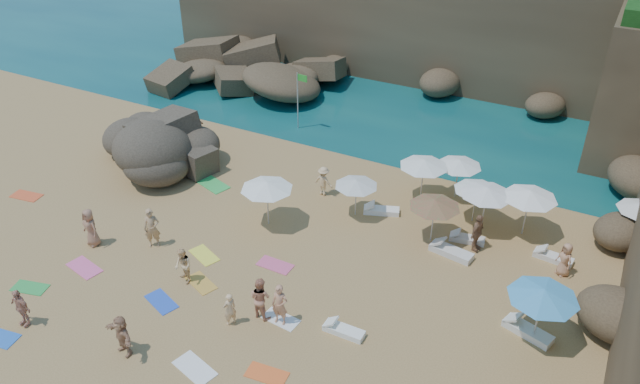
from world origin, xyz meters
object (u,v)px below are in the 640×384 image
at_px(rock_outcrop, 160,152).
at_px(person_stand_3, 477,233).
at_px(parasol_0, 459,163).
at_px(flag_pole, 299,93).
at_px(person_stand_2, 324,181).
at_px(parasol_2, 530,194).
at_px(person_stand_4, 565,259).
at_px(person_stand_5, 189,123).
at_px(person_stand_1, 260,298).
at_px(person_stand_0, 152,228).
at_px(parasol_1, 424,163).
at_px(person_stand_6, 230,309).
at_px(lounger_0, 381,211).

bearing_deg(rock_outcrop, person_stand_3, -2.26).
bearing_deg(person_stand_3, parasol_0, 39.21).
height_order(flag_pole, person_stand_3, flag_pole).
height_order(parasol_0, person_stand_2, parasol_0).
height_order(flag_pole, parasol_2, flag_pole).
bearing_deg(parasol_2, person_stand_4, -45.98).
xyz_separation_m(person_stand_3, person_stand_4, (3.75, 0.01, -0.13)).
relative_size(person_stand_3, person_stand_5, 1.02).
height_order(parasol_2, person_stand_1, parasol_2).
bearing_deg(person_stand_0, parasol_0, 8.71).
relative_size(parasol_2, person_stand_4, 1.59).
xyz_separation_m(parasol_1, person_stand_6, (-3.49, -11.77, -1.37)).
distance_m(rock_outcrop, lounger_0, 13.71).
xyz_separation_m(flag_pole, person_stand_0, (-0.06, -13.46, -1.33)).
distance_m(flag_pole, parasol_1, 10.23).
xyz_separation_m(parasol_2, person_stand_4, (2.12, -2.20, -1.38)).
bearing_deg(flag_pole, person_stand_2, -51.95).
distance_m(parasol_0, lounger_0, 4.53).
bearing_deg(person_stand_3, person_stand_6, 152.33).
xyz_separation_m(rock_outcrop, lounger_0, (13.71, 0.04, 0.13)).
relative_size(person_stand_2, person_stand_3, 0.86).
distance_m(rock_outcrop, person_stand_1, 15.12).
bearing_deg(person_stand_2, person_stand_4, -178.37).
relative_size(parasol_1, person_stand_6, 1.65).
distance_m(parasol_2, person_stand_4, 3.35).
bearing_deg(person_stand_1, lounger_0, -92.00).
height_order(rock_outcrop, person_stand_2, rock_outcrop).
height_order(person_stand_0, person_stand_4, person_stand_0).
xyz_separation_m(person_stand_1, person_stand_2, (-1.87, 8.99, -0.12)).
distance_m(parasol_1, person_stand_1, 11.25).
relative_size(lounger_0, person_stand_2, 1.09).
distance_m(person_stand_1, person_stand_4, 12.84).
bearing_deg(person_stand_4, parasol_1, -160.15).
height_order(flag_pole, parasol_1, flag_pole).
bearing_deg(parasol_0, lounger_0, -131.20).
relative_size(flag_pole, person_stand_4, 2.30).
bearing_deg(parasol_1, person_stand_2, -157.74).
bearing_deg(person_stand_6, rock_outcrop, -104.22).
bearing_deg(person_stand_6, person_stand_2, -148.00).
height_order(parasol_2, person_stand_2, parasol_2).
bearing_deg(rock_outcrop, person_stand_0, -51.84).
distance_m(person_stand_2, person_stand_4, 11.93).
height_order(person_stand_2, person_stand_5, person_stand_5).
distance_m(parasol_2, person_stand_2, 9.94).
xyz_separation_m(parasol_1, person_stand_0, (-9.37, -9.24, -1.13)).
bearing_deg(parasol_0, parasol_1, -144.16).
height_order(parasol_1, person_stand_4, parasol_1).
xyz_separation_m(person_stand_4, person_stand_6, (-10.82, -8.95, -0.06)).
distance_m(parasol_1, person_stand_4, 7.97).
xyz_separation_m(parasol_1, person_stand_5, (-14.56, 0.22, -1.20)).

